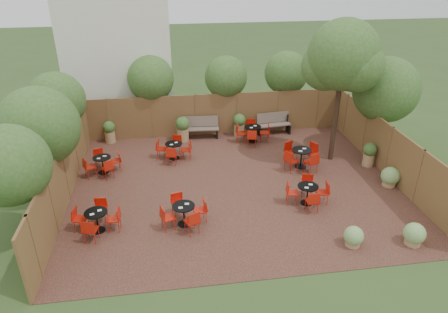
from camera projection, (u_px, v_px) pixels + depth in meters
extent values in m
plane|color=#354F23|center=(235.00, 186.00, 15.30)|extent=(80.00, 80.00, 0.00)
cube|color=#381A17|center=(235.00, 185.00, 15.30)|extent=(12.00, 10.00, 0.02)
cube|color=brown|center=(217.00, 114.00, 19.28)|extent=(12.00, 0.08, 2.00)
cube|color=brown|center=(65.00, 174.00, 14.07)|extent=(0.08, 10.00, 2.00)
cube|color=brown|center=(389.00, 151.00, 15.65)|extent=(0.08, 10.00, 2.00)
cube|color=silver|center=(118.00, 40.00, 20.01)|extent=(5.00, 4.00, 8.00)
sphere|color=#30551B|center=(57.00, 101.00, 15.90)|extent=(2.24, 2.24, 2.24)
sphere|color=#30551B|center=(39.00, 126.00, 13.20)|extent=(2.63, 2.63, 2.63)
sphere|color=#30551B|center=(8.00, 165.00, 11.01)|extent=(2.27, 2.27, 2.27)
sphere|color=#30551B|center=(151.00, 79.00, 18.78)|extent=(2.14, 2.14, 2.14)
sphere|color=#30551B|center=(226.00, 77.00, 19.17)|extent=(2.00, 2.00, 2.00)
sphere|color=#30551B|center=(286.00, 73.00, 19.72)|extent=(2.11, 2.11, 2.11)
sphere|color=#30551B|center=(386.00, 90.00, 16.69)|extent=(2.70, 2.70, 2.70)
cylinder|color=black|center=(337.00, 107.00, 16.24)|extent=(0.25, 0.25, 4.61)
sphere|color=#30551B|center=(344.00, 55.00, 15.31)|extent=(2.73, 2.73, 2.73)
sphere|color=#30551B|center=(326.00, 66.00, 15.83)|extent=(1.91, 1.91, 1.91)
sphere|color=#30551B|center=(357.00, 66.00, 15.16)|extent=(1.99, 1.99, 1.99)
cube|color=brown|center=(201.00, 129.00, 19.01)|extent=(1.66, 0.59, 0.05)
cube|color=brown|center=(201.00, 121.00, 19.07)|extent=(1.64, 0.23, 0.49)
cube|color=black|center=(186.00, 135.00, 19.02)|extent=(0.10, 0.49, 0.44)
cube|color=black|center=(217.00, 133.00, 19.22)|extent=(0.10, 0.49, 0.44)
cube|color=brown|center=(274.00, 125.00, 19.47)|extent=(1.67, 0.70, 0.05)
cube|color=brown|center=(273.00, 117.00, 19.53)|extent=(1.62, 0.34, 0.49)
cube|color=black|center=(258.00, 130.00, 19.48)|extent=(0.13, 0.49, 0.43)
cube|color=black|center=(288.00, 129.00, 19.67)|extent=(0.13, 0.49, 0.43)
cylinder|color=black|center=(252.00, 141.00, 18.85)|extent=(0.43, 0.43, 0.03)
cylinder|color=black|center=(253.00, 134.00, 18.69)|extent=(0.05, 0.05, 0.69)
cylinder|color=black|center=(253.00, 127.00, 18.53)|extent=(0.75, 0.75, 0.03)
cube|color=white|center=(255.00, 126.00, 18.61)|extent=(0.15, 0.12, 0.01)
cube|color=white|center=(251.00, 128.00, 18.40)|extent=(0.15, 0.12, 0.01)
cylinder|color=black|center=(184.00, 224.00, 13.08)|extent=(0.42, 0.42, 0.03)
cylinder|color=black|center=(184.00, 215.00, 12.93)|extent=(0.05, 0.05, 0.67)
cylinder|color=black|center=(183.00, 206.00, 12.77)|extent=(0.72, 0.72, 0.03)
cube|color=white|center=(187.00, 204.00, 12.85)|extent=(0.15, 0.13, 0.01)
cube|color=white|center=(181.00, 208.00, 12.65)|extent=(0.15, 0.13, 0.01)
cylinder|color=black|center=(99.00, 230.00, 12.77)|extent=(0.41, 0.41, 0.03)
cylinder|color=black|center=(97.00, 222.00, 12.62)|extent=(0.05, 0.05, 0.65)
cylinder|color=black|center=(96.00, 213.00, 12.47)|extent=(0.71, 0.71, 0.03)
cube|color=white|center=(100.00, 210.00, 12.54)|extent=(0.15, 0.12, 0.01)
cube|color=white|center=(92.00, 214.00, 12.35)|extent=(0.15, 0.12, 0.01)
cylinder|color=black|center=(306.00, 203.00, 14.17)|extent=(0.41, 0.41, 0.03)
cylinder|color=black|center=(307.00, 195.00, 14.03)|extent=(0.05, 0.05, 0.66)
cylinder|color=black|center=(308.00, 186.00, 13.87)|extent=(0.71, 0.71, 0.03)
cube|color=white|center=(311.00, 184.00, 13.95)|extent=(0.15, 0.12, 0.01)
cube|color=white|center=(307.00, 188.00, 13.75)|extent=(0.15, 0.12, 0.01)
cylinder|color=black|center=(104.00, 172.00, 16.15)|extent=(0.41, 0.41, 0.03)
cylinder|color=black|center=(103.00, 165.00, 16.01)|extent=(0.05, 0.05, 0.65)
cylinder|color=black|center=(102.00, 158.00, 15.86)|extent=(0.70, 0.70, 0.03)
cube|color=white|center=(105.00, 156.00, 15.93)|extent=(0.15, 0.13, 0.01)
cube|color=white|center=(99.00, 159.00, 15.74)|extent=(0.15, 0.13, 0.01)
cylinder|color=black|center=(300.00, 166.00, 16.60)|extent=(0.46, 0.46, 0.03)
cylinder|color=black|center=(301.00, 158.00, 16.43)|extent=(0.05, 0.05, 0.73)
cylinder|color=black|center=(302.00, 150.00, 16.27)|extent=(0.79, 0.79, 0.03)
cube|color=white|center=(304.00, 148.00, 16.35)|extent=(0.17, 0.15, 0.02)
cube|color=white|center=(300.00, 151.00, 16.13)|extent=(0.17, 0.15, 0.02)
cylinder|color=black|center=(174.00, 158.00, 17.27)|extent=(0.41, 0.41, 0.03)
cylinder|color=black|center=(174.00, 151.00, 17.12)|extent=(0.05, 0.05, 0.66)
cylinder|color=black|center=(174.00, 144.00, 16.97)|extent=(0.72, 0.72, 0.03)
cube|color=white|center=(176.00, 142.00, 17.05)|extent=(0.14, 0.11, 0.01)
cube|color=white|center=(171.00, 145.00, 16.85)|extent=(0.14, 0.11, 0.01)
cylinder|color=#9B774D|center=(183.00, 135.00, 18.79)|extent=(0.53, 0.53, 0.61)
sphere|color=#30551B|center=(182.00, 124.00, 18.55)|extent=(0.64, 0.64, 0.64)
cylinder|color=#9B774D|center=(239.00, 130.00, 19.36)|extent=(0.49, 0.49, 0.56)
sphere|color=#30551B|center=(239.00, 120.00, 19.13)|extent=(0.59, 0.59, 0.59)
cylinder|color=#9B774D|center=(110.00, 137.00, 18.68)|extent=(0.47, 0.47, 0.53)
sphere|color=#30551B|center=(109.00, 127.00, 18.46)|extent=(0.56, 0.56, 0.56)
cylinder|color=#9B774D|center=(368.00, 160.00, 16.60)|extent=(0.45, 0.45, 0.52)
sphere|color=#30551B|center=(370.00, 150.00, 16.40)|extent=(0.54, 0.54, 0.54)
cylinder|color=#9B774D|center=(413.00, 241.00, 12.16)|extent=(0.47, 0.47, 0.22)
sphere|color=#6F984F|center=(415.00, 233.00, 12.04)|extent=(0.65, 0.65, 0.65)
cylinder|color=#9B774D|center=(353.00, 242.00, 12.11)|extent=(0.43, 0.43, 0.19)
sphere|color=#6F984F|center=(354.00, 236.00, 12.00)|extent=(0.58, 0.58, 0.58)
cylinder|color=#9B774D|center=(389.00, 183.00, 15.23)|extent=(0.50, 0.50, 0.23)
sphere|color=#6F984F|center=(390.00, 176.00, 15.10)|extent=(0.69, 0.69, 0.69)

